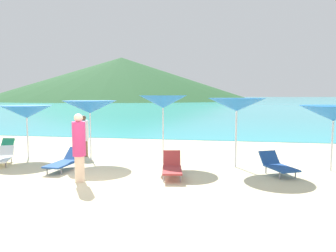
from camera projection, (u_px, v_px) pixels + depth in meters
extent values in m
cube|color=beige|center=(162.00, 139.00, 18.21)|extent=(50.00, 100.00, 0.30)
cube|color=#2DADBC|center=(218.00, 98.00, 232.75)|extent=(650.00, 440.00, 0.02)
cone|color=#235128|center=(122.00, 79.00, 158.53)|extent=(130.44, 130.44, 21.40)
cylinder|color=silver|center=(27.00, 133.00, 11.95)|extent=(0.05, 0.05, 1.90)
cone|color=blue|center=(26.00, 112.00, 11.87)|extent=(1.97, 1.97, 0.47)
sphere|color=silver|center=(26.00, 108.00, 11.85)|extent=(0.07, 0.07, 0.07)
cylinder|color=silver|center=(90.00, 132.00, 11.45)|extent=(0.04, 0.04, 2.10)
cone|color=blue|center=(90.00, 107.00, 11.36)|extent=(2.03, 2.03, 0.45)
sphere|color=silver|center=(90.00, 103.00, 11.35)|extent=(0.07, 0.07, 0.07)
cylinder|color=silver|center=(163.00, 131.00, 11.11)|extent=(0.05, 0.05, 2.29)
cone|color=blue|center=(163.00, 102.00, 11.01)|extent=(1.75, 1.75, 0.44)
sphere|color=silver|center=(163.00, 98.00, 11.00)|extent=(0.07, 0.07, 0.07)
cylinder|color=silver|center=(236.00, 135.00, 10.39)|extent=(0.06, 0.06, 2.21)
cone|color=blue|center=(237.00, 105.00, 10.29)|extent=(1.96, 1.96, 0.43)
sphere|color=silver|center=(237.00, 100.00, 10.28)|extent=(0.07, 0.07, 0.07)
cylinder|color=silver|center=(332.00, 140.00, 9.87)|extent=(0.05, 0.05, 1.96)
cone|color=blue|center=(334.00, 113.00, 9.79)|extent=(2.16, 2.16, 0.48)
sphere|color=silver|center=(334.00, 109.00, 9.77)|extent=(0.07, 0.07, 0.07)
cube|color=#268C66|center=(8.00, 143.00, 12.95)|extent=(0.54, 0.31, 0.43)
cylinder|color=gray|center=(10.00, 152.00, 12.74)|extent=(0.04, 0.04, 0.19)
cube|color=#1E478C|center=(61.00, 164.00, 9.88)|extent=(0.66, 1.22, 0.05)
cube|color=#1E478C|center=(74.00, 154.00, 10.63)|extent=(0.58, 0.50, 0.40)
cylinder|color=gray|center=(47.00, 170.00, 9.59)|extent=(0.04, 0.04, 0.21)
cylinder|color=gray|center=(61.00, 171.00, 9.47)|extent=(0.04, 0.04, 0.21)
cylinder|color=gray|center=(62.00, 165.00, 10.39)|extent=(0.04, 0.04, 0.21)
cylinder|color=gray|center=(75.00, 165.00, 10.27)|extent=(0.04, 0.04, 0.21)
cube|color=#1E478C|center=(281.00, 168.00, 9.30)|extent=(0.99, 1.17, 0.05)
cube|color=#1E478C|center=(269.00, 158.00, 9.91)|extent=(0.68, 0.56, 0.41)
cylinder|color=gray|center=(280.00, 176.00, 8.95)|extent=(0.04, 0.04, 0.22)
cylinder|color=gray|center=(295.00, 174.00, 9.09)|extent=(0.04, 0.04, 0.22)
cylinder|color=gray|center=(266.00, 170.00, 9.63)|extent=(0.04, 0.04, 0.22)
cylinder|color=gray|center=(281.00, 169.00, 9.76)|extent=(0.04, 0.04, 0.22)
cube|color=white|center=(1.00, 160.00, 10.72)|extent=(1.00, 1.29, 0.05)
cube|color=white|center=(6.00, 151.00, 11.42)|extent=(0.63, 0.55, 0.37)
cylinder|color=gray|center=(6.00, 165.00, 10.44)|extent=(0.04, 0.04, 0.18)
cylinder|color=gray|center=(11.00, 160.00, 11.22)|extent=(0.04, 0.04, 0.18)
cube|color=#A53333|center=(172.00, 170.00, 8.97)|extent=(0.72, 1.14, 0.05)
cube|color=#A53333|center=(172.00, 158.00, 9.60)|extent=(0.57, 0.38, 0.46)
cylinder|color=gray|center=(164.00, 178.00, 8.66)|extent=(0.04, 0.04, 0.24)
cylinder|color=gray|center=(181.00, 178.00, 8.66)|extent=(0.04, 0.04, 0.24)
cylinder|color=gray|center=(164.00, 172.00, 9.40)|extent=(0.04, 0.04, 0.24)
cylinder|color=gray|center=(180.00, 172.00, 9.40)|extent=(0.04, 0.04, 0.24)
cylinder|color=brown|center=(84.00, 148.00, 12.33)|extent=(0.28, 0.28, 0.62)
cylinder|color=white|center=(84.00, 131.00, 12.26)|extent=(0.37, 0.37, 0.81)
sphere|color=brown|center=(83.00, 118.00, 12.21)|extent=(0.20, 0.20, 0.20)
cylinder|color=beige|center=(80.00, 169.00, 8.70)|extent=(0.27, 0.27, 0.73)
cylinder|color=#D83372|center=(79.00, 139.00, 8.62)|extent=(0.36, 0.36, 0.95)
sphere|color=beige|center=(78.00, 118.00, 8.56)|extent=(0.24, 0.24, 0.24)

